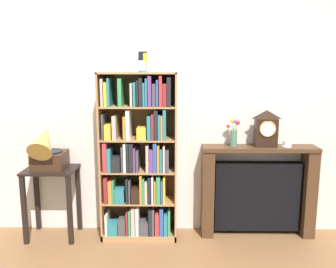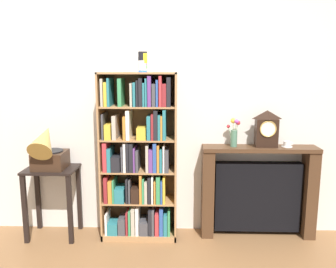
# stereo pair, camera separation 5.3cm
# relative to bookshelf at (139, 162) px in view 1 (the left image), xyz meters

# --- Properties ---
(ground_plane) EXTENTS (7.85, 6.40, 0.02)m
(ground_plane) POSITION_rel_bookshelf_xyz_m (-0.00, -0.05, -0.82)
(ground_plane) COLOR brown
(wall_back) EXTENTS (4.85, 0.08, 2.60)m
(wall_back) POSITION_rel_bookshelf_xyz_m (0.16, 0.22, 0.49)
(wall_back) COLOR silver
(wall_back) RESTS_ON ground
(bookshelf) EXTENTS (0.77, 0.34, 1.71)m
(bookshelf) POSITION_rel_bookshelf_xyz_m (0.00, 0.00, 0.00)
(bookshelf) COLOR #A87A4C
(bookshelf) RESTS_ON ground
(cup_stack) EXTENTS (0.09, 0.09, 0.19)m
(cup_stack) POSITION_rel_bookshelf_xyz_m (0.05, -0.04, 1.00)
(cup_stack) COLOR blue
(cup_stack) RESTS_ON bookshelf
(side_table_left) EXTENTS (0.52, 0.40, 0.74)m
(side_table_left) POSITION_rel_bookshelf_xyz_m (-0.91, -0.02, -0.28)
(side_table_left) COLOR black
(side_table_left) RESTS_ON ground
(gramophone) EXTENTS (0.31, 0.49, 0.52)m
(gramophone) POSITION_rel_bookshelf_xyz_m (-0.91, -0.09, 0.15)
(gramophone) COLOR #382316
(gramophone) RESTS_ON side_table_left
(fireplace_mantel) EXTENTS (1.17, 0.25, 0.96)m
(fireplace_mantel) POSITION_rel_bookshelf_xyz_m (1.23, 0.07, -0.33)
(fireplace_mantel) COLOR #472D1C
(fireplace_mantel) RESTS_ON ground
(mantel_clock) EXTENTS (0.22, 0.13, 0.37)m
(mantel_clock) POSITION_rel_bookshelf_xyz_m (1.29, 0.05, 0.34)
(mantel_clock) COLOR black
(mantel_clock) RESTS_ON fireplace_mantel
(flower_vase) EXTENTS (0.14, 0.12, 0.29)m
(flower_vase) POSITION_rel_bookshelf_xyz_m (0.96, 0.06, 0.29)
(flower_vase) COLOR #4C7A60
(flower_vase) RESTS_ON fireplace_mantel
(teacup_with_saucer) EXTENTS (0.12, 0.11, 0.06)m
(teacup_with_saucer) POSITION_rel_bookshelf_xyz_m (1.50, 0.05, 0.18)
(teacup_with_saucer) COLOR white
(teacup_with_saucer) RESTS_ON fireplace_mantel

